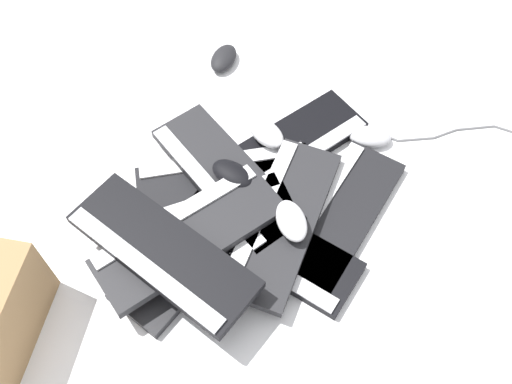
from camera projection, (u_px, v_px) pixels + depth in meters
The scene contains 17 objects.
ground_plane at pixel (236, 208), 1.39m from camera, with size 3.20×3.20×0.00m, color white.
keyboard_0 at pixel (338, 218), 1.37m from camera, with size 0.39×0.44×0.03m.
keyboard_1 at pixel (287, 148), 1.48m from camera, with size 0.46×0.35×0.03m.
keyboard_2 at pixel (226, 181), 1.42m from camera, with size 0.45×0.17×0.03m.
keyboard_3 at pixel (195, 244), 1.33m from camera, with size 0.42×0.42×0.03m.
keyboard_4 at pixel (267, 244), 1.33m from camera, with size 0.43×0.40×0.03m.
keyboard_5 at pixel (202, 227), 1.32m from camera, with size 0.46×0.25×0.03m.
keyboard_6 at pixel (225, 176), 1.39m from camera, with size 0.35×0.46×0.03m.
keyboard_7 at pixel (282, 220), 1.33m from camera, with size 0.34×0.46×0.03m.
keyboard_8 at pixel (189, 235), 1.27m from camera, with size 0.46×0.34×0.03m.
keyboard_9 at pixel (162, 252), 1.22m from camera, with size 0.42×0.42×0.03m.
mouse_0 at pixel (231, 174), 1.35m from camera, with size 0.11×0.07×0.04m, color black.
mouse_1 at pixel (267, 133), 1.46m from camera, with size 0.11×0.07×0.04m, color silver.
mouse_2 at pixel (370, 137), 1.49m from camera, with size 0.11×0.07×0.04m, color #B7B7BC.
mouse_3 at pixel (291, 221), 1.29m from camera, with size 0.11×0.07×0.04m, color silver.
mouse_4 at pixel (224, 58), 1.64m from camera, with size 0.11×0.07×0.04m, color black.
cable_0 at pixel (449, 133), 1.51m from camera, with size 0.68×0.30×0.01m.
Camera 1 is at (-0.04, -0.71, 1.20)m, focal length 40.00 mm.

